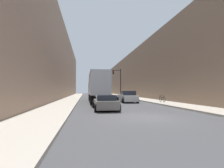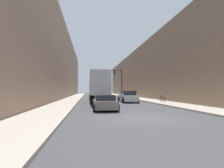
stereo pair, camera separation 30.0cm
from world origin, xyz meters
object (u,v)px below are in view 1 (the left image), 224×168
(semi_truck, at_px, (97,86))
(traffic_signal_gantry, at_px, (116,78))
(sedan_car, at_px, (105,102))
(suv_car, at_px, (127,97))
(parked_bicycle, at_px, (162,99))

(semi_truck, xyz_separation_m, traffic_signal_gantry, (5.43, 15.31, 2.36))
(semi_truck, bearing_deg, sedan_car, -90.17)
(semi_truck, height_order, sedan_car, semi_truck)
(sedan_car, distance_m, suv_car, 9.77)
(parked_bicycle, bearing_deg, semi_truck, 156.28)
(sedan_car, height_order, parked_bicycle, sedan_car)
(traffic_signal_gantry, distance_m, parked_bicycle, 19.67)
(traffic_signal_gantry, relative_size, parked_bicycle, 3.70)
(sedan_car, relative_size, traffic_signal_gantry, 0.66)
(sedan_car, relative_size, parked_bicycle, 2.46)
(sedan_car, bearing_deg, parked_bicycle, 39.04)
(traffic_signal_gantry, bearing_deg, sedan_car, -101.92)
(sedan_car, xyz_separation_m, suv_car, (4.14, 8.85, 0.14))
(suv_car, height_order, parked_bicycle, suv_car)
(traffic_signal_gantry, height_order, parked_bicycle, traffic_signal_gantry)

